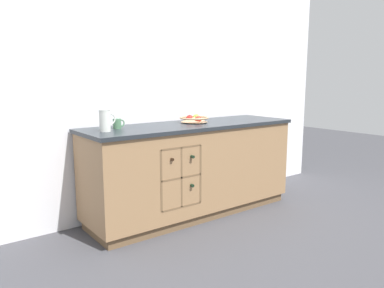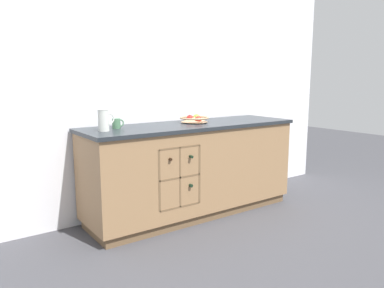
% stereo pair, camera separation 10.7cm
% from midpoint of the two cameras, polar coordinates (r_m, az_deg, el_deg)
% --- Properties ---
extents(ground_plane, '(14.00, 14.00, 0.00)m').
position_cam_midpoint_polar(ground_plane, '(3.95, -0.79, -10.47)').
color(ground_plane, '#424247').
extents(back_wall, '(4.59, 0.06, 2.55)m').
position_cam_midpoint_polar(back_wall, '(4.02, -4.13, 8.46)').
color(back_wall, white).
rests_on(back_wall, ground_plane).
extents(kitchen_island, '(2.23, 0.69, 0.93)m').
position_cam_midpoint_polar(kitchen_island, '(3.81, -0.82, -3.79)').
color(kitchen_island, brown).
rests_on(kitchen_island, ground_plane).
extents(fruit_bowl, '(0.30, 0.30, 0.09)m').
position_cam_midpoint_polar(fruit_bowl, '(3.81, -0.47, 3.84)').
color(fruit_bowl, tan).
rests_on(fruit_bowl, kitchen_island).
extents(white_pitcher, '(0.15, 0.10, 0.19)m').
position_cam_midpoint_polar(white_pitcher, '(3.25, -14.02, 3.57)').
color(white_pitcher, silver).
rests_on(white_pitcher, kitchen_island).
extents(ceramic_mug, '(0.11, 0.07, 0.09)m').
position_cam_midpoint_polar(ceramic_mug, '(3.42, -12.16, 3.04)').
color(ceramic_mug, '#4C7A56').
rests_on(ceramic_mug, kitchen_island).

